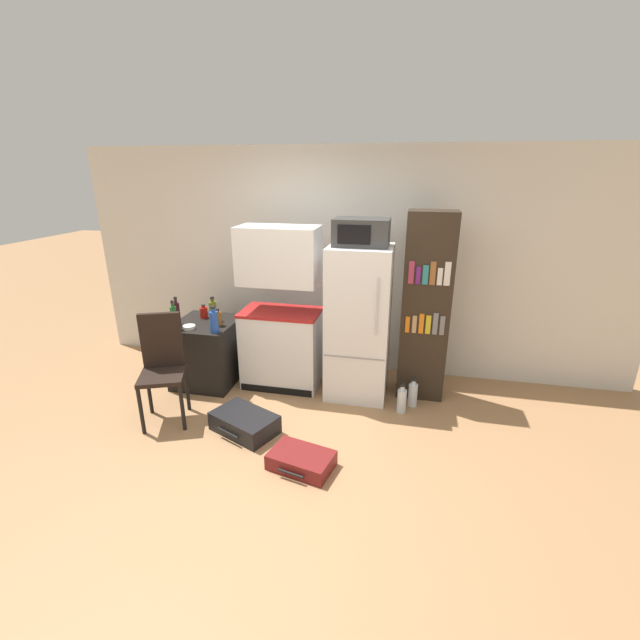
% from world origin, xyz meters
% --- Properties ---
extents(ground_plane, '(24.00, 24.00, 0.00)m').
position_xyz_m(ground_plane, '(0.00, 0.00, 0.00)').
color(ground_plane, '#A3754C').
extents(wall_back, '(6.40, 0.10, 2.58)m').
position_xyz_m(wall_back, '(0.20, 2.00, 1.29)').
color(wall_back, silver).
rests_on(wall_back, ground_plane).
extents(side_table, '(0.66, 0.73, 0.72)m').
position_xyz_m(side_table, '(-1.28, 1.24, 0.36)').
color(side_table, black).
rests_on(side_table, ground_plane).
extents(kitchen_hutch, '(0.85, 0.52, 1.78)m').
position_xyz_m(kitchen_hutch, '(-0.43, 1.34, 0.82)').
color(kitchen_hutch, white).
rests_on(kitchen_hutch, ground_plane).
extents(refrigerator, '(0.64, 0.61, 1.61)m').
position_xyz_m(refrigerator, '(0.43, 1.31, 0.81)').
color(refrigerator, white).
rests_on(refrigerator, ground_plane).
extents(microwave, '(0.54, 0.35, 0.26)m').
position_xyz_m(microwave, '(0.43, 1.31, 1.75)').
color(microwave, '#333333').
rests_on(microwave, refrigerator).
extents(bookshelf, '(0.48, 0.33, 1.95)m').
position_xyz_m(bookshelf, '(1.10, 1.44, 0.98)').
color(bookshelf, '#2D2319').
rests_on(bookshelf, ground_plane).
extents(bottle_olive_oil, '(0.08, 0.08, 0.28)m').
position_xyz_m(bottle_olive_oil, '(-1.20, 1.31, 0.83)').
color(bottle_olive_oil, '#566619').
rests_on(bottle_olive_oil, side_table).
extents(bottle_wine_dark, '(0.07, 0.07, 0.32)m').
position_xyz_m(bottle_wine_dark, '(-1.52, 1.09, 0.85)').
color(bottle_wine_dark, black).
rests_on(bottle_wine_dark, side_table).
extents(bottle_blue_soda, '(0.09, 0.09, 0.29)m').
position_xyz_m(bottle_blue_soda, '(-1.03, 0.97, 0.84)').
color(bottle_blue_soda, '#1E47A3').
rests_on(bottle_blue_soda, side_table).
extents(bottle_ketchup_red, '(0.09, 0.09, 0.16)m').
position_xyz_m(bottle_ketchup_red, '(-1.35, 1.37, 0.78)').
color(bottle_ketchup_red, '#AD1914').
rests_on(bottle_ketchup_red, side_table).
extents(bottle_amber_beer, '(0.08, 0.08, 0.19)m').
position_xyz_m(bottle_amber_beer, '(-1.08, 1.17, 0.80)').
color(bottle_amber_beer, brown).
rests_on(bottle_amber_beer, side_table).
extents(bottle_green_tall, '(0.06, 0.06, 0.31)m').
position_xyz_m(bottle_green_tall, '(-1.49, 0.97, 0.85)').
color(bottle_green_tall, '#1E6028').
rests_on(bottle_green_tall, side_table).
extents(bowl, '(0.13, 0.13, 0.04)m').
position_xyz_m(bowl, '(-1.34, 1.01, 0.73)').
color(bowl, silver).
rests_on(bowl, side_table).
extents(chair, '(0.52, 0.52, 1.05)m').
position_xyz_m(chair, '(-1.33, 0.44, 0.61)').
color(chair, black).
rests_on(chair, ground_plane).
extents(suitcase_large_flat, '(0.57, 0.43, 0.13)m').
position_xyz_m(suitcase_large_flat, '(0.16, -0.04, 0.07)').
color(suitcase_large_flat, maroon).
rests_on(suitcase_large_flat, ground_plane).
extents(suitcase_small_flat, '(0.69, 0.58, 0.18)m').
position_xyz_m(suitcase_small_flat, '(-0.49, 0.35, 0.09)').
color(suitcase_small_flat, black).
rests_on(suitcase_small_flat, ground_plane).
extents(water_bottle_front, '(0.09, 0.09, 0.31)m').
position_xyz_m(water_bottle_front, '(1.03, 1.15, 0.13)').
color(water_bottle_front, silver).
rests_on(water_bottle_front, ground_plane).
extents(water_bottle_middle, '(0.09, 0.09, 0.32)m').
position_xyz_m(water_bottle_middle, '(0.93, 1.01, 0.13)').
color(water_bottle_middle, silver).
rests_on(water_bottle_middle, ground_plane).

